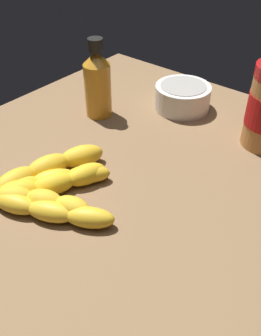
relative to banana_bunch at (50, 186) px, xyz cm
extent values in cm
cube|color=brown|center=(11.74, -6.98, -4.13)|extent=(80.98, 75.71, 4.87)
ellipsoid|color=yellow|center=(-5.82, 1.16, -0.13)|extent=(5.35, 8.01, 3.14)
ellipsoid|color=yellow|center=(-3.63, -4.33, -0.13)|extent=(5.96, 8.03, 3.14)
ellipsoid|color=yellow|center=(-0.87, -9.54, -0.13)|extent=(6.50, 7.95, 3.14)
ellipsoid|color=yellow|center=(-5.07, 2.20, 0.03)|extent=(6.19, 6.82, 3.46)
ellipsoid|color=yellow|center=(-2.74, -1.89, 0.03)|extent=(5.61, 6.80, 3.46)
ellipsoid|color=yellow|center=(-1.15, -6.31, 0.03)|extent=(4.86, 6.59, 3.46)
ellipsoid|color=yellow|center=(-3.86, 2.83, 0.01)|extent=(7.54, 6.86, 3.42)
ellipsoid|color=yellow|center=(0.74, -0.13, 0.01)|extent=(7.66, 6.28, 3.42)
ellipsoid|color=yellow|center=(5.73, -2.37, 0.01)|extent=(7.61, 5.56, 3.42)
ellipsoid|color=gold|center=(-3.23, 3.75, -0.18)|extent=(7.72, 5.48, 3.04)
ellipsoid|color=gold|center=(1.77, 1.13, -0.18)|extent=(7.60, 6.44, 3.04)
ellipsoid|color=gold|center=(6.16, -2.43, -0.18)|extent=(7.18, 7.15, 3.04)
ellipsoid|color=gold|center=(-2.75, 4.99, 0.16)|extent=(7.84, 4.35, 3.72)
ellipsoid|color=gold|center=(3.16, 3.89, 0.16)|extent=(8.29, 5.69, 3.72)
ellipsoid|color=gold|center=(8.73, 1.64, 0.16)|extent=(8.41, 6.81, 3.72)
cylinder|color=orange|center=(23.64, 11.58, 3.82)|extent=(5.47, 5.47, 11.03)
cone|color=orange|center=(23.64, 11.58, 10.64)|extent=(5.47, 5.47, 2.61)
cylinder|color=black|center=(23.64, 11.58, 13.20)|extent=(2.98, 2.98, 2.51)
cylinder|color=silver|center=(36.97, -0.58, 0.89)|extent=(11.86, 11.86, 5.18)
cylinder|color=#9D9992|center=(36.97, -0.58, 1.29)|extent=(9.72, 9.72, 4.66)
camera|label=1|loc=(-26.45, -38.16, 38.65)|focal=40.11mm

